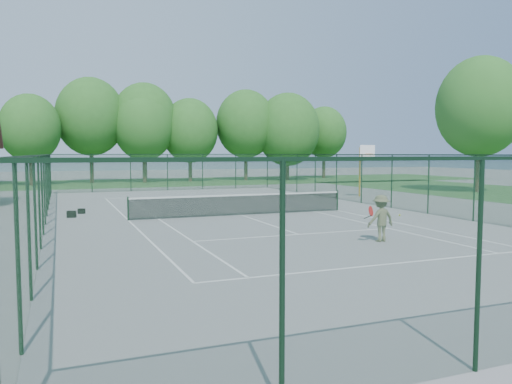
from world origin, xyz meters
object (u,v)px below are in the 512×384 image
Objects in this scene: basketball_goal at (364,161)px; sports_bag_a at (72,214)px; tennis_net at (241,204)px; tennis_player at (381,218)px.

basketball_goal reaches higher than sports_bag_a.
basketball_goal is 8.96× the size of sports_bag_a.
tennis_net is 13.43m from basketball_goal.
tennis_player reaches higher than sports_bag_a.
basketball_goal reaches higher than tennis_player.
tennis_net is at bearing -1.20° from sports_bag_a.
tennis_net reaches higher than sports_bag_a.
basketball_goal is 1.81× the size of tennis_player.
sports_bag_a is 0.20× the size of tennis_player.
tennis_net is 8.17m from sports_bag_a.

